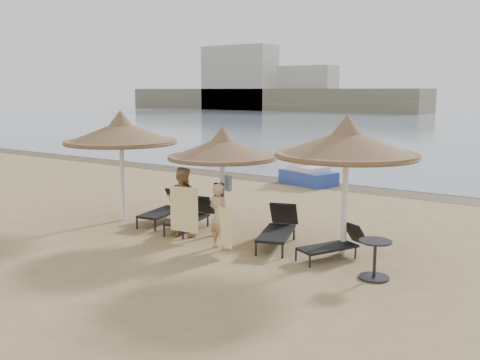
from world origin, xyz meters
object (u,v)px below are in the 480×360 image
object	(u,v)px
palapa_right	(347,144)
pedal_boat	(308,175)
palapa_left	(121,133)
side_table	(375,261)
lounger_near_left	(192,215)
lounger_far_right	(336,243)
person_left	(182,196)
palapa_center	(222,149)
lounger_near_right	(279,227)
lounger_far_left	(167,208)
person_right	(219,211)

from	to	relation	value
palapa_right	pedal_boat	size ratio (longest dim) A/B	1.30
palapa_left	side_table	distance (m)	8.24
palapa_left	lounger_near_left	bearing A→B (deg)	8.73
lounger_far_right	pedal_boat	distance (m)	9.76
side_table	person_left	world-z (taller)	person_left
lounger_near_left	pedal_boat	bearing A→B (deg)	83.92
palapa_center	lounger_near_right	distance (m)	2.56
lounger_far_left	person_right	xyz separation A→B (m)	(2.90, -1.34, 0.54)
palapa_left	lounger_far_right	world-z (taller)	palapa_left
person_left	person_right	size ratio (longest dim) A/B	1.13
palapa_center	lounger_near_right	bearing A→B (deg)	-0.86
lounger_far_right	lounger_far_left	bearing A→B (deg)	-157.69
lounger_far_left	pedal_boat	size ratio (longest dim) A/B	0.81
lounger_far_right	person_left	bearing A→B (deg)	-147.11
lounger_near_right	lounger_far_right	distance (m)	1.68
palapa_center	lounger_far_left	size ratio (longest dim) A/B	1.41
pedal_boat	lounger_near_right	bearing A→B (deg)	-47.65
lounger_near_right	pedal_boat	xyz separation A→B (m)	(-3.32, 8.14, -0.03)
pedal_boat	lounger_far_right	bearing A→B (deg)	-39.18
person_left	lounger_far_left	bearing A→B (deg)	-42.66
side_table	pedal_boat	world-z (taller)	pedal_boat
palapa_right	side_table	distance (m)	2.80
lounger_near_left	person_right	bearing A→B (deg)	-42.59
lounger_far_left	person_left	distance (m)	1.74
palapa_right	lounger_near_right	bearing A→B (deg)	-175.69
palapa_right	lounger_near_left	world-z (taller)	palapa_right
palapa_right	lounger_near_right	distance (m)	2.75
palapa_left	person_right	size ratio (longest dim) A/B	1.74
palapa_right	lounger_near_left	xyz separation A→B (m)	(-4.40, -0.19, -2.22)
palapa_left	pedal_boat	world-z (taller)	palapa_left
lounger_near_right	palapa_right	bearing A→B (deg)	-14.46
pedal_boat	side_table	bearing A→B (deg)	-35.95
lounger_near_right	person_left	size ratio (longest dim) A/B	1.04
person_right	side_table	bearing A→B (deg)	-173.66
lounger_far_left	side_table	world-z (taller)	lounger_far_left
person_left	side_table	bearing A→B (deg)	166.45
palapa_center	side_table	distance (m)	5.12
palapa_right	lounger_near_left	size ratio (longest dim) A/B	1.69
lounger_near_right	pedal_boat	distance (m)	8.79
lounger_far_right	palapa_left	bearing A→B (deg)	-151.92
lounger_far_right	palapa_center	bearing A→B (deg)	-158.06
lounger_far_left	person_left	bearing A→B (deg)	-42.74
side_table	lounger_near_right	bearing A→B (deg)	159.39
lounger_far_left	person_right	size ratio (longest dim) A/B	1.10
palapa_right	pedal_boat	xyz separation A→B (m)	(-5.00, 8.01, -2.22)
lounger_near_left	person_left	xyz separation A→B (m)	(0.21, -0.65, 0.68)
lounger_near_left	lounger_far_right	distance (m)	4.39
lounger_far_left	palapa_left	bearing A→B (deg)	-162.95
person_right	lounger_near_left	bearing A→B (deg)	-27.37
lounger_far_left	lounger_far_right	bearing A→B (deg)	-14.15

